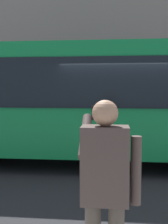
% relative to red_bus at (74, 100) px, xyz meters
% --- Properties ---
extents(ground_plane, '(60.00, 60.00, 0.00)m').
position_rel_red_bus_xyz_m(ground_plane, '(-1.11, 0.28, -1.68)').
color(ground_plane, '#232326').
extents(building_facade_far, '(28.00, 1.55, 12.00)m').
position_rel_red_bus_xyz_m(building_facade_far, '(-1.13, -6.52, 4.30)').
color(building_facade_far, gray).
rests_on(building_facade_far, ground_plane).
extents(red_bus, '(9.05, 2.54, 3.08)m').
position_rel_red_bus_xyz_m(red_bus, '(0.00, 0.00, 0.00)').
color(red_bus, '#0F7238').
rests_on(red_bus, ground_plane).
extents(pedestrian_photographer, '(0.53, 0.52, 1.70)m').
position_rel_red_bus_xyz_m(pedestrian_photographer, '(-0.94, 4.87, -0.54)').
color(pedestrian_photographer, '#4C4238').
rests_on(pedestrian_photographer, sidewalk_curb).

